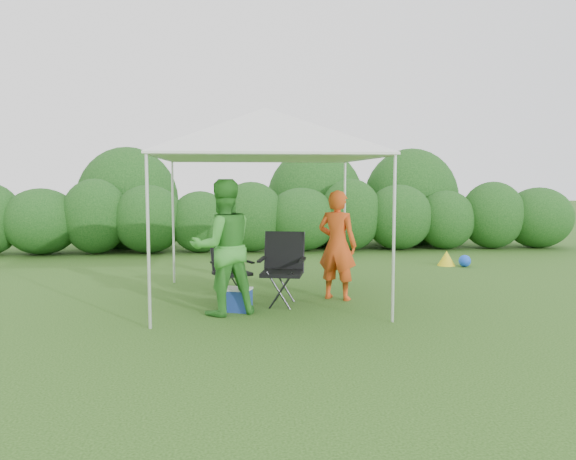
{
  "coord_description": "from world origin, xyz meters",
  "views": [
    {
      "loc": [
        -0.54,
        -7.77,
        1.81
      ],
      "look_at": [
        0.32,
        0.4,
        1.05
      ],
      "focal_mm": 35.0,
      "sensor_mm": 36.0,
      "label": 1
    }
  ],
  "objects": [
    {
      "name": "canopy",
      "position": [
        0.0,
        0.5,
        2.46
      ],
      "size": [
        3.1,
        3.1,
        2.83
      ],
      "color": "silver",
      "rests_on": "ground"
    },
    {
      "name": "woman",
      "position": [
        -0.63,
        -0.35,
        0.9
      ],
      "size": [
        1.04,
        0.92,
        1.8
      ],
      "primitive_type": "imported",
      "rotation": [
        0.0,
        0.0,
        3.46
      ],
      "color": "green",
      "rests_on": "ground"
    },
    {
      "name": "cooler",
      "position": [
        -0.44,
        -0.2,
        0.16
      ],
      "size": [
        0.45,
        0.39,
        0.32
      ],
      "rotation": [
        0.0,
        0.0,
        -0.36
      ],
      "color": "navy",
      "rests_on": "ground"
    },
    {
      "name": "bottle",
      "position": [
        -0.38,
        -0.24,
        0.45
      ],
      "size": [
        0.07,
        0.07,
        0.27
      ],
      "primitive_type": "cylinder",
      "color": "#592D0C",
      "rests_on": "cooler"
    },
    {
      "name": "hedge",
      "position": [
        0.12,
        6.0,
        0.82
      ],
      "size": [
        16.55,
        1.53,
        1.8
      ],
      "color": "#20521A",
      "rests_on": "ground"
    },
    {
      "name": "lawn_toy",
      "position": [
        4.02,
        3.3,
        0.15
      ],
      "size": [
        0.61,
        0.51,
        0.31
      ],
      "color": "yellow",
      "rests_on": "ground"
    },
    {
      "name": "chair_left",
      "position": [
        -0.54,
        0.65,
        0.5
      ],
      "size": [
        0.67,
        0.65,
        0.88
      ],
      "rotation": [
        0.0,
        0.0,
        0.44
      ],
      "color": "black",
      "rests_on": "ground"
    },
    {
      "name": "chair_right",
      "position": [
        0.23,
        0.19,
        0.59
      ],
      "size": [
        0.74,
        0.7,
        1.03
      ],
      "rotation": [
        0.0,
        0.0,
        -0.24
      ],
      "color": "black",
      "rests_on": "ground"
    },
    {
      "name": "ground",
      "position": [
        0.0,
        0.0,
        0.0
      ],
      "size": [
        70.0,
        70.0,
        0.0
      ],
      "primitive_type": "plane",
      "color": "#35601E"
    },
    {
      "name": "man",
      "position": [
        1.06,
        0.4,
        0.82
      ],
      "size": [
        0.71,
        0.65,
        1.64
      ],
      "primitive_type": "imported",
      "rotation": [
        0.0,
        0.0,
        2.58
      ],
      "color": "#D94818",
      "rests_on": "ground"
    }
  ]
}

